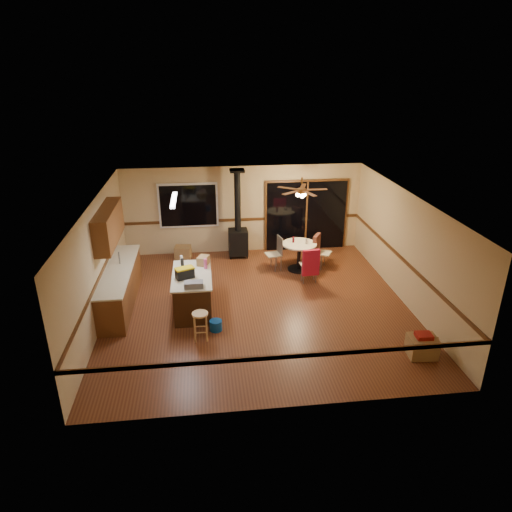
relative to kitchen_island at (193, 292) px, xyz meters
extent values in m
plane|color=brown|center=(1.50, 0.00, -0.45)|extent=(7.00, 7.00, 0.00)
plane|color=silver|center=(1.50, 0.00, 2.15)|extent=(7.00, 7.00, 0.00)
plane|color=tan|center=(1.50, 3.50, 0.85)|extent=(7.00, 0.00, 7.00)
plane|color=tan|center=(1.50, -3.50, 0.85)|extent=(7.00, 0.00, 7.00)
plane|color=tan|center=(-2.00, 0.00, 0.85)|extent=(0.00, 7.00, 7.00)
plane|color=tan|center=(5.00, 0.00, 0.85)|extent=(0.00, 7.00, 7.00)
cube|color=black|center=(-0.10, 3.45, 1.05)|extent=(1.72, 0.10, 1.32)
cube|color=black|center=(3.40, 3.45, 0.60)|extent=(2.52, 0.10, 2.10)
cube|color=brown|center=(-1.70, 0.50, -0.02)|extent=(0.60, 3.00, 0.86)
cube|color=beige|center=(-1.70, 0.50, 0.43)|extent=(0.64, 3.04, 0.04)
cube|color=brown|center=(-1.83, 0.70, 1.45)|extent=(0.35, 2.00, 0.80)
cube|color=#3A200E|center=(0.00, 0.00, -0.02)|extent=(0.80, 1.60, 0.86)
cube|color=beige|center=(0.00, 0.00, 0.43)|extent=(0.88, 1.68, 0.04)
cube|color=black|center=(1.30, 3.05, 0.00)|extent=(0.55, 0.50, 0.75)
cylinder|color=black|center=(1.30, 3.05, 1.26)|extent=(0.18, 0.18, 1.77)
cylinder|color=brown|center=(2.88, 1.90, 1.80)|extent=(0.24, 0.24, 0.10)
cylinder|color=brown|center=(2.88, 1.90, 2.07)|extent=(0.05, 0.05, 0.16)
sphere|color=#FFD88C|center=(2.88, 1.90, 1.68)|extent=(0.16, 0.16, 0.16)
cube|color=white|center=(-0.30, 0.30, 2.11)|extent=(0.10, 1.20, 0.04)
cube|color=slate|center=(0.05, -0.65, 0.51)|extent=(0.41, 0.23, 0.13)
cube|color=black|center=(-0.14, -0.17, 0.56)|extent=(0.44, 0.34, 0.22)
cube|color=gold|center=(-0.14, -0.17, 0.68)|extent=(0.46, 0.36, 0.03)
cube|color=olive|center=(0.27, 0.53, 0.55)|extent=(0.33, 0.37, 0.21)
cylinder|color=black|center=(-0.21, 0.34, 0.57)|extent=(0.07, 0.07, 0.25)
cylinder|color=#D84C8C|center=(0.32, 0.28, 0.57)|extent=(0.08, 0.08, 0.24)
cylinder|color=white|center=(-0.25, 0.67, 0.54)|extent=(0.08, 0.08, 0.19)
cylinder|color=tan|center=(0.16, -1.26, -0.15)|extent=(0.39, 0.39, 0.61)
cylinder|color=#0C4CB0|center=(0.48, -0.96, -0.34)|extent=(0.27, 0.27, 0.23)
cylinder|color=black|center=(2.88, 1.90, -0.43)|extent=(0.59, 0.59, 0.04)
cylinder|color=black|center=(2.88, 1.90, -0.06)|extent=(0.10, 0.10, 0.70)
cylinder|color=beige|center=(2.88, 1.90, 0.31)|extent=(0.95, 0.95, 0.04)
cylinder|color=#590C14|center=(2.73, 2.00, 0.41)|extent=(0.08, 0.08, 0.16)
cylinder|color=beige|center=(3.06, 1.85, 0.40)|extent=(0.07, 0.07, 0.15)
cube|color=#C0B78F|center=(2.18, 2.00, 0.00)|extent=(0.47, 0.47, 0.03)
cube|color=slate|center=(2.37, 2.04, 0.25)|extent=(0.11, 0.40, 0.50)
cube|color=#C0B78F|center=(2.98, 1.20, 0.00)|extent=(0.43, 0.43, 0.03)
cube|color=slate|center=(3.00, 1.01, 0.25)|extent=(0.40, 0.06, 0.50)
cube|color=#B5142A|center=(3.00, 0.99, 0.15)|extent=(0.45, 0.13, 0.70)
cube|color=#C0B78F|center=(3.58, 1.95, 0.00)|extent=(0.55, 0.55, 0.03)
cube|color=slate|center=(3.42, 2.05, 0.25)|extent=(0.23, 0.36, 0.50)
cube|color=#49231B|center=(3.40, 2.06, 0.15)|extent=(0.31, 0.43, 0.70)
cube|color=olive|center=(-0.33, 3.10, -0.27)|extent=(0.50, 0.42, 0.37)
cube|color=olive|center=(4.45, -2.36, -0.25)|extent=(0.57, 0.49, 0.41)
cube|color=olive|center=(4.60, -2.28, -0.30)|extent=(0.48, 0.46, 0.30)
cube|color=maroon|center=(4.45, -2.36, -0.01)|extent=(0.32, 0.28, 0.08)
camera|label=1|loc=(0.34, -9.42, 4.83)|focal=32.00mm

